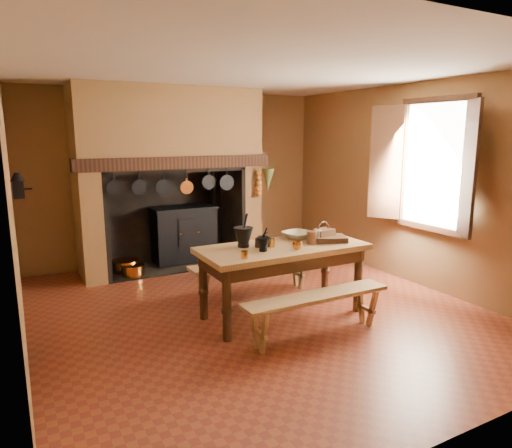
{
  "coord_description": "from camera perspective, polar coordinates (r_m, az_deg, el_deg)",
  "views": [
    {
      "loc": [
        -2.48,
        -4.62,
        2.11
      ],
      "look_at": [
        0.16,
        0.3,
        1.0
      ],
      "focal_mm": 32.0,
      "sensor_mm": 36.0,
      "label": 1
    }
  ],
  "objects": [
    {
      "name": "floor",
      "position": [
        5.65,
        0.02,
        -10.69
      ],
      "size": [
        5.5,
        5.5,
        0.0
      ],
      "primitive_type": "plane",
      "color": "brown",
      "rests_on": "ground"
    },
    {
      "name": "ceiling",
      "position": [
        5.28,
        0.02,
        18.75
      ],
      "size": [
        5.5,
        5.5,
        0.0
      ],
      "primitive_type": "plane",
      "rotation": [
        3.14,
        0.0,
        0.0
      ],
      "color": "silver",
      "rests_on": "back_wall"
    },
    {
      "name": "back_wall",
      "position": [
        7.8,
        -9.62,
        5.86
      ],
      "size": [
        5.0,
        0.02,
        2.8
      ],
      "primitive_type": "cube",
      "color": "brown",
      "rests_on": "floor"
    },
    {
      "name": "wall_left",
      "position": [
        4.67,
        -28.13,
        1.18
      ],
      "size": [
        0.02,
        5.5,
        2.8
      ],
      "primitive_type": "cube",
      "color": "brown",
      "rests_on": "floor"
    },
    {
      "name": "wall_right",
      "position": [
        6.82,
        18.92,
        4.67
      ],
      "size": [
        0.02,
        5.5,
        2.8
      ],
      "primitive_type": "cube",
      "color": "brown",
      "rests_on": "floor"
    },
    {
      "name": "wall_front",
      "position": [
        3.18,
        24.18,
        -2.63
      ],
      "size": [
        5.0,
        0.02,
        2.8
      ],
      "primitive_type": "cube",
      "color": "brown",
      "rests_on": "floor"
    },
    {
      "name": "chimney_breast",
      "position": [
        7.27,
        -10.86,
        8.69
      ],
      "size": [
        2.95,
        0.96,
        2.8
      ],
      "color": "brown",
      "rests_on": "floor"
    },
    {
      "name": "iron_range",
      "position": [
        7.65,
        -8.97,
        -1.18
      ],
      "size": [
        1.12,
        0.55,
        1.6
      ],
      "color": "black",
      "rests_on": "floor"
    },
    {
      "name": "hearth_pans",
      "position": [
        7.27,
        -15.81,
        -5.3
      ],
      "size": [
        0.51,
        0.62,
        0.2
      ],
      "color": "#C27B2C",
      "rests_on": "floor"
    },
    {
      "name": "hanging_pans",
      "position": [
        6.81,
        -9.77,
        4.76
      ],
      "size": [
        1.92,
        0.29,
        0.27
      ],
      "color": "black",
      "rests_on": "chimney_breast"
    },
    {
      "name": "onion_string",
      "position": [
        7.33,
        0.3,
        5.13
      ],
      "size": [
        0.12,
        0.1,
        0.46
      ],
      "primitive_type": null,
      "color": "#9D541D",
      "rests_on": "chimney_breast"
    },
    {
      "name": "herb_bunch",
      "position": [
        7.41,
        1.53,
        5.59
      ],
      "size": [
        0.2,
        0.2,
        0.35
      ],
      "primitive_type": "cone",
      "rotation": [
        3.14,
        0.0,
        0.0
      ],
      "color": "#5A6730",
      "rests_on": "chimney_breast"
    },
    {
      "name": "window",
      "position": [
        6.42,
        20.78,
        6.86
      ],
      "size": [
        0.39,
        1.75,
        1.76
      ],
      "color": "white",
      "rests_on": "wall_right"
    },
    {
      "name": "wall_coffee_mill",
      "position": [
        6.19,
        -27.62,
        4.47
      ],
      "size": [
        0.23,
        0.16,
        0.31
      ],
      "color": "black",
      "rests_on": "wall_left"
    },
    {
      "name": "work_table",
      "position": [
        5.3,
        3.36,
        -4.11
      ],
      "size": [
        1.94,
        0.86,
        0.84
      ],
      "color": "tan",
      "rests_on": "floor"
    },
    {
      "name": "bench_front",
      "position": [
        4.87,
        7.61,
        -10.02
      ],
      "size": [
        1.67,
        0.29,
        0.47
      ],
      "color": "tan",
      "rests_on": "floor"
    },
    {
      "name": "bench_back",
      "position": [
        5.99,
        -0.29,
        -5.68
      ],
      "size": [
        1.73,
        0.3,
        0.49
      ],
      "color": "tan",
      "rests_on": "floor"
    },
    {
      "name": "mortar_large",
      "position": [
        5.17,
        -1.58,
        -1.51
      ],
      "size": [
        0.23,
        0.23,
        0.38
      ],
      "rotation": [
        0.0,
        0.0,
        0.43
      ],
      "color": "black",
      "rests_on": "work_table"
    },
    {
      "name": "mortar_small",
      "position": [
        4.99,
        0.91,
        -2.46
      ],
      "size": [
        0.15,
        0.15,
        0.26
      ],
      "rotation": [
        0.0,
        0.0,
        -0.35
      ],
      "color": "black",
      "rests_on": "work_table"
    },
    {
      "name": "coffee_grinder",
      "position": [
        5.17,
        0.72,
        -2.24
      ],
      "size": [
        0.16,
        0.14,
        0.17
      ],
      "rotation": [
        0.0,
        0.0,
        0.42
      ],
      "color": "#381C11",
      "rests_on": "work_table"
    },
    {
      "name": "brass_mug_a",
      "position": [
        4.7,
        -1.45,
        -3.88
      ],
      "size": [
        0.08,
        0.08,
        0.08
      ],
      "primitive_type": "cylinder",
      "rotation": [
        0.0,
        0.0,
        -0.09
      ],
      "color": "#C27B2C",
      "rests_on": "work_table"
    },
    {
      "name": "brass_mug_b",
      "position": [
        5.2,
        1.9,
        -2.35
      ],
      "size": [
        0.1,
        0.1,
        0.1
      ],
      "primitive_type": "cylinder",
      "rotation": [
        0.0,
        0.0,
        0.2
      ],
      "color": "#C27B2C",
      "rests_on": "work_table"
    },
    {
      "name": "mixing_bowl",
      "position": [
        5.62,
        5.24,
        -1.4
      ],
      "size": [
        0.41,
        0.41,
        0.09
      ],
      "primitive_type": "imported",
      "rotation": [
        0.0,
        0.0,
        0.19
      ],
      "color": "#AFAC86",
      "rests_on": "work_table"
    },
    {
      "name": "stoneware_crock",
      "position": [
        5.38,
        6.95,
        -1.68
      ],
      "size": [
        0.15,
        0.15,
        0.15
      ],
      "primitive_type": "cylinder",
      "rotation": [
        0.0,
        0.0,
        -0.39
      ],
      "color": "brown",
      "rests_on": "work_table"
    },
    {
      "name": "glass_jar",
      "position": [
        5.46,
        7.74,
        -1.5
      ],
      "size": [
        0.11,
        0.11,
        0.15
      ],
      "primitive_type": "cylinder",
      "rotation": [
        0.0,
        0.0,
        0.36
      ],
      "color": "beige",
      "rests_on": "work_table"
    },
    {
      "name": "wicker_basket",
      "position": [
        5.56,
        8.36,
        -1.24
      ],
      "size": [
        0.27,
        0.22,
        0.24
      ],
      "rotation": [
        0.0,
        0.0,
        0.18
      ],
      "color": "#452C14",
      "rests_on": "work_table"
    },
    {
      "name": "wooden_tray",
      "position": [
        5.52,
        9.2,
        -1.83
      ],
      "size": [
        0.45,
        0.39,
        0.07
      ],
      "primitive_type": "cube",
      "rotation": [
        0.0,
        0.0,
        -0.38
      ],
      "color": "#381C11",
      "rests_on": "work_table"
    },
    {
      "name": "brass_cup",
      "position": [
        5.1,
        5.18,
        -2.72
      ],
      "size": [
        0.11,
        0.11,
        0.08
      ],
      "primitive_type": "imported",
      "rotation": [
        0.0,
        0.0,
        -0.06
      ],
      "color": "#C27B2C",
      "rests_on": "work_table"
    }
  ]
}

